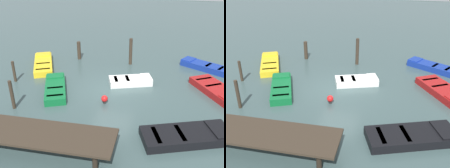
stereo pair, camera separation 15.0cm
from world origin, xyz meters
The scene contains 13 objects.
ground_plane centered at (0.00, 0.00, 0.00)m, with size 80.00×80.00×0.00m, color #384C4C.
dock_segment centered at (1.36, 6.16, 0.85)m, with size 6.38×2.22×0.95m.
rowboat_white centered at (-0.93, -1.04, 0.22)m, with size 2.85×2.05×0.46m.
rowboat_red centered at (-6.01, -1.16, 0.22)m, with size 3.06×3.64×0.46m.
rowboat_yellow centered at (5.80, -2.17, 0.22)m, with size 2.99×4.09×0.46m.
rowboat_green centered at (3.17, 1.15, 0.22)m, with size 2.58×3.64×0.46m.
rowboat_black centered at (-4.42, 3.77, 0.22)m, with size 4.13×2.89×0.46m.
rowboat_blue centered at (-5.51, -4.83, 0.22)m, with size 3.43×2.54×0.46m.
mooring_piling_near_left centered at (4.39, 3.49, 0.80)m, with size 0.18×0.18×1.59m, color #33281E.
mooring_piling_near_right centered at (6.29, 0.57, 0.68)m, with size 0.18×0.18×1.36m, color #33281E.
mooring_piling_mid_right centered at (-0.22, -4.35, 0.98)m, with size 0.24×0.24×1.96m, color #33281E.
mooring_piling_far_right centered at (3.87, -4.37, 0.70)m, with size 0.27×0.27×1.39m, color #33281E.
marker_buoy centered at (-0.06, 1.75, 0.29)m, with size 0.36×0.36×0.48m.
Camera 1 is at (-3.69, 13.33, 7.10)m, focal length 41.18 mm.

